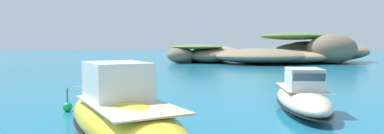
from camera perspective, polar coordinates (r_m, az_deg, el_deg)
The scene contains 5 objects.
islet_large at distance 77.68m, azimuth 16.98°, elevation 2.35°, with size 38.07×33.74×6.28m.
islet_small at distance 75.22m, azimuth 2.28°, elevation 2.09°, with size 18.22×19.38×3.73m.
motorboat_yellow at distance 14.71m, azimuth -11.51°, elevation -7.74°, with size 9.32×10.80×3.25m.
motorboat_cream at distance 21.57m, azimuth 17.54°, elevation -4.72°, with size 3.09×8.94×2.60m.
channel_buoy at distance 22.03m, azimuth -19.65°, elevation -6.00°, with size 0.56×0.56×1.48m.
Camera 1 is at (4.13, -9.25, 4.04)m, focal length 32.70 mm.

